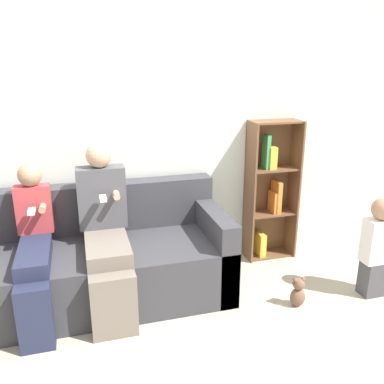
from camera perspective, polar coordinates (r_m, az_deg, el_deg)
name	(u,v)px	position (r m, az deg, el deg)	size (l,w,h in m)	color
ground_plane	(137,331)	(3.09, -7.76, -18.73)	(14.00, 14.00, 0.00)	#B2A893
back_wall	(113,131)	(3.53, -11.07, 8.40)	(10.00, 0.06, 2.55)	silver
couch	(89,264)	(3.37, -14.20, -9.74)	(2.19, 0.87, 0.87)	#38383D
adult_seated	(106,229)	(3.12, -12.04, -5.09)	(0.37, 0.80, 1.25)	#70665B
child_seated	(34,248)	(3.13, -21.31, -7.32)	(0.26, 0.81, 1.12)	#232842
toddler_standing	(377,246)	(3.58, 24.58, -6.89)	(0.24, 0.18, 0.83)	#47474C
bookshelf	(270,191)	(3.94, 10.87, 0.11)	(0.47, 0.24, 1.33)	brown
teddy_bear	(298,293)	(3.36, 14.65, -13.51)	(0.12, 0.10, 0.25)	brown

